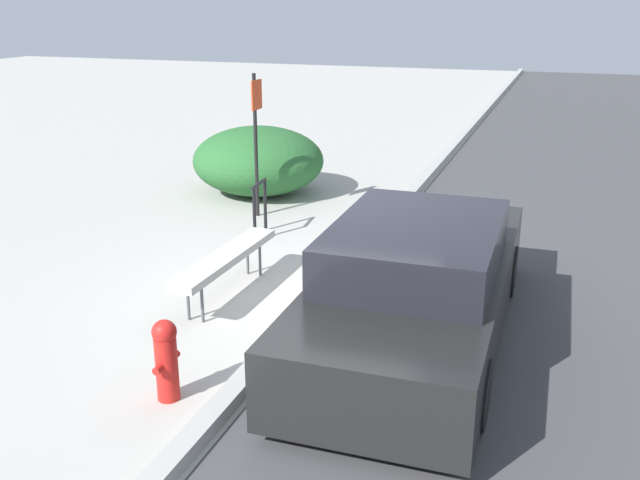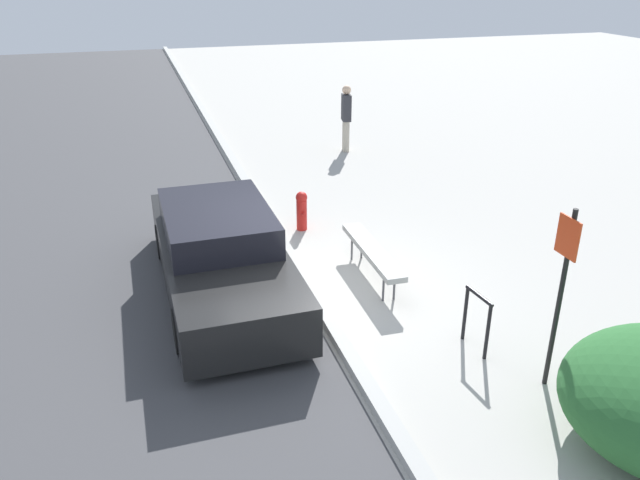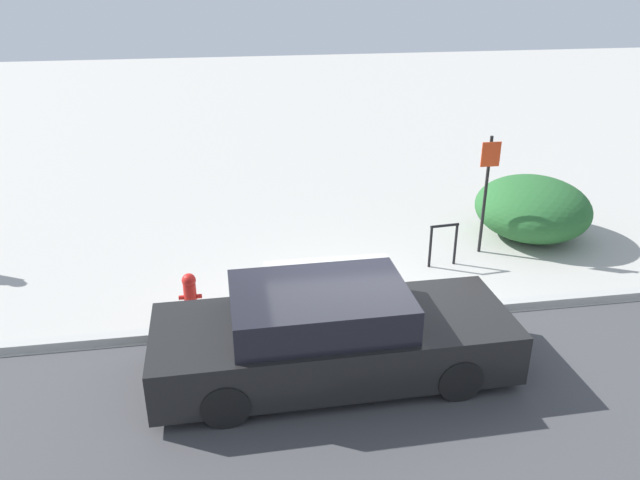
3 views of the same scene
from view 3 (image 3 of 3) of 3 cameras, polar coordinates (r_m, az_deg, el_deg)
The scene contains 8 objects.
ground_plane at distance 9.90m, azimuth 2.93°, elevation -7.44°, with size 60.00×60.00×0.00m, color #ADAAA3.
curb at distance 9.87m, azimuth 2.94°, elevation -7.12°, with size 60.00×0.20×0.13m.
bench at distance 10.58m, azimuth 0.59°, elevation -2.24°, with size 2.14×0.36×0.53m.
bike_rack at distance 11.63m, azimuth 11.22°, elevation -0.05°, with size 0.55×0.10×0.83m.
sign_post at distance 12.04m, azimuth 14.99°, elevation 4.94°, with size 0.36×0.08×2.30m.
fire_hydrant at distance 10.02m, azimuth -11.79°, elevation -4.88°, with size 0.36×0.22×0.77m.
shrub_hedge at distance 13.34m, azimuth 18.84°, elevation 2.79°, with size 2.27×2.38×1.22m.
parked_car_near at distance 8.42m, azimuth 0.97°, elevation -8.69°, with size 4.81×1.82×1.32m.
Camera 3 is at (-1.85, -8.23, 5.19)m, focal length 35.00 mm.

